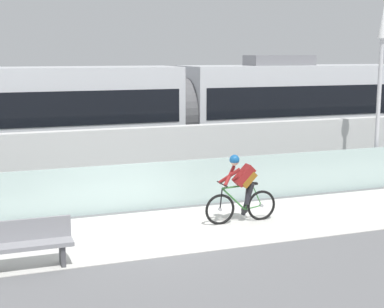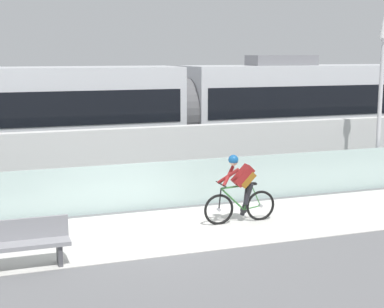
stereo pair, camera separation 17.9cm
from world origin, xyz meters
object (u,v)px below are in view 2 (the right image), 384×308
Objects in this scene: cyclist_on_bike at (240,190)px; bench at (25,242)px; tram at (181,112)px; lamp_post_antenna at (382,74)px.

cyclist_on_bike is 1.11× the size of bench.
lamp_post_antenna is at bearing -46.16° from tram.
tram is 10.05m from bench.
tram is at bearing 54.89° from bench.
tram reaches higher than cyclist_on_bike.
cyclist_on_bike is 5.04m from bench.
bench is at bearing -125.11° from tram.
bench is at bearing -161.44° from lamp_post_antenna.
lamp_post_antenna is at bearing 21.82° from cyclist_on_bike.
tram is 4.34× the size of lamp_post_antenna.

